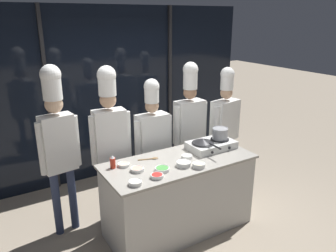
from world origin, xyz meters
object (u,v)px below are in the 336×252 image
(prep_bowl_onion, at_px, (135,183))
(prep_bowl_bell_pepper, at_px, (157,176))
(chef_sous, at_px, (110,132))
(frying_pan, at_px, (203,141))
(chef_pastry, at_px, (189,121))
(chef_line, at_px, (152,136))
(prep_bowl_chicken, at_px, (124,164))
(prep_bowl_shrimp, at_px, (137,169))
(prep_bowl_noodles, at_px, (199,165))
(prep_bowl_scallions, at_px, (162,169))
(prep_bowl_bean_sprouts, at_px, (187,157))
(chef_head, at_px, (57,136))
(stock_pot, at_px, (220,133))
(serving_spoon_slotted, at_px, (152,159))
(chef_apprentice, at_px, (225,120))
(squeeze_bottle_chili, at_px, (113,162))
(prep_bowl_garlic, at_px, (184,164))
(portable_stove, at_px, (211,145))

(prep_bowl_onion, relative_size, prep_bowl_bell_pepper, 0.99)
(prep_bowl_bell_pepper, height_order, chef_sous, chef_sous)
(frying_pan, distance_m, chef_pastry, 0.67)
(prep_bowl_onion, xyz_separation_m, chef_line, (0.69, 0.90, 0.07))
(frying_pan, relative_size, prep_bowl_chicken, 3.47)
(prep_bowl_shrimp, bearing_deg, prep_bowl_noodles, -23.49)
(prep_bowl_scallions, xyz_separation_m, chef_pastry, (0.94, 0.85, 0.17))
(prep_bowl_shrimp, xyz_separation_m, prep_bowl_bean_sprouts, (0.64, -0.01, 0.00))
(prep_bowl_scallions, xyz_separation_m, chef_head, (-0.89, 0.82, 0.29))
(stock_pot, xyz_separation_m, chef_head, (-1.87, 0.60, 0.13))
(prep_bowl_bell_pepper, relative_size, serving_spoon_slotted, 0.58)
(prep_bowl_scallions, bearing_deg, prep_bowl_bean_sprouts, 17.21)
(stock_pot, relative_size, prep_bowl_shrimp, 1.52)
(chef_line, relative_size, chef_apprentice, 0.97)
(prep_bowl_noodles, bearing_deg, prep_bowl_onion, 179.47)
(stock_pot, xyz_separation_m, chef_sous, (-1.27, 0.54, 0.09))
(squeeze_bottle_chili, bearing_deg, prep_bowl_onion, -84.63)
(prep_bowl_bell_pepper, distance_m, chef_pastry, 1.45)
(prep_bowl_noodles, bearing_deg, prep_bowl_chicken, 146.55)
(prep_bowl_bell_pepper, bearing_deg, prep_bowl_garlic, 12.66)
(stock_pot, bearing_deg, prep_bowl_garlic, -161.21)
(prep_bowl_bean_sprouts, xyz_separation_m, chef_line, (-0.11, 0.65, 0.07))
(prep_bowl_noodles, distance_m, chef_pastry, 1.14)
(prep_bowl_garlic, bearing_deg, chef_line, 87.17)
(portable_stove, distance_m, stock_pot, 0.19)
(prep_bowl_bell_pepper, bearing_deg, stock_pot, 16.68)
(prep_bowl_scallions, xyz_separation_m, chef_apprentice, (1.53, 0.75, 0.10))
(prep_bowl_chicken, distance_m, serving_spoon_slotted, 0.36)
(prep_bowl_garlic, bearing_deg, serving_spoon_slotted, 121.00)
(prep_bowl_garlic, height_order, prep_bowl_scallions, prep_bowl_garlic)
(squeeze_bottle_chili, xyz_separation_m, serving_spoon_slotted, (0.48, -0.02, -0.07))
(prep_bowl_scallions, relative_size, chef_sous, 0.08)
(squeeze_bottle_chili, distance_m, prep_bowl_shrimp, 0.29)
(prep_bowl_shrimp, bearing_deg, chef_line, 49.96)
(portable_stove, distance_m, frying_pan, 0.16)
(frying_pan, xyz_separation_m, prep_bowl_garlic, (-0.45, -0.24, -0.10))
(squeeze_bottle_chili, xyz_separation_m, prep_bowl_bell_pepper, (0.30, -0.46, -0.05))
(prep_bowl_noodles, xyz_separation_m, serving_spoon_slotted, (-0.34, 0.46, -0.02))
(portable_stove, relative_size, prep_bowl_shrimp, 3.92)
(prep_bowl_garlic, height_order, serving_spoon_slotted, prep_bowl_garlic)
(prep_bowl_onion, bearing_deg, chef_head, 117.73)
(prep_bowl_bell_pepper, bearing_deg, serving_spoon_slotted, 67.62)
(prep_bowl_noodles, relative_size, chef_apprentice, 0.08)
(prep_bowl_shrimp, xyz_separation_m, chef_line, (0.54, 0.64, 0.07))
(prep_bowl_onion, relative_size, prep_bowl_chicken, 1.00)
(chef_head, bearing_deg, prep_bowl_scallions, 130.08)
(chef_line, bearing_deg, prep_bowl_scallions, 66.75)
(stock_pot, xyz_separation_m, prep_bowl_noodles, (-0.59, -0.36, -0.15))
(prep_bowl_chicken, bearing_deg, serving_spoon_slotted, 0.29)
(squeeze_bottle_chili, relative_size, prep_bowl_scallions, 0.91)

